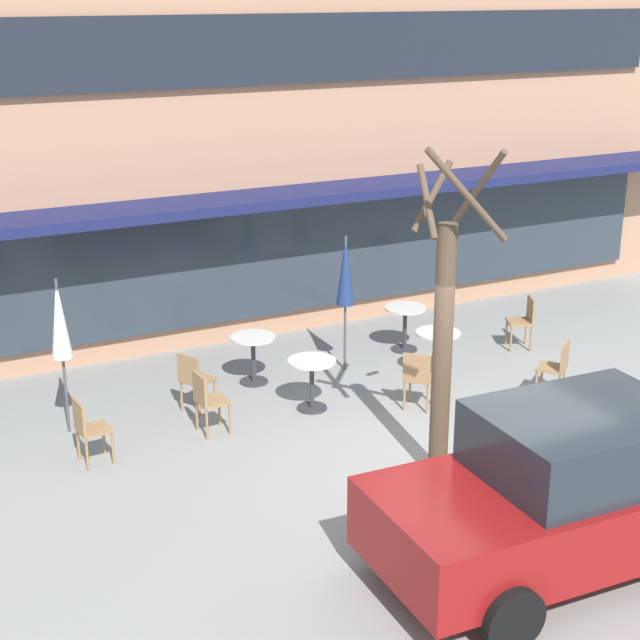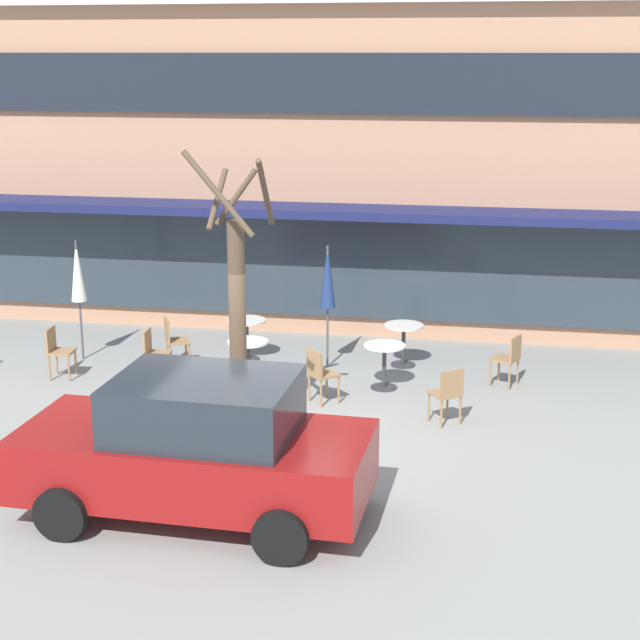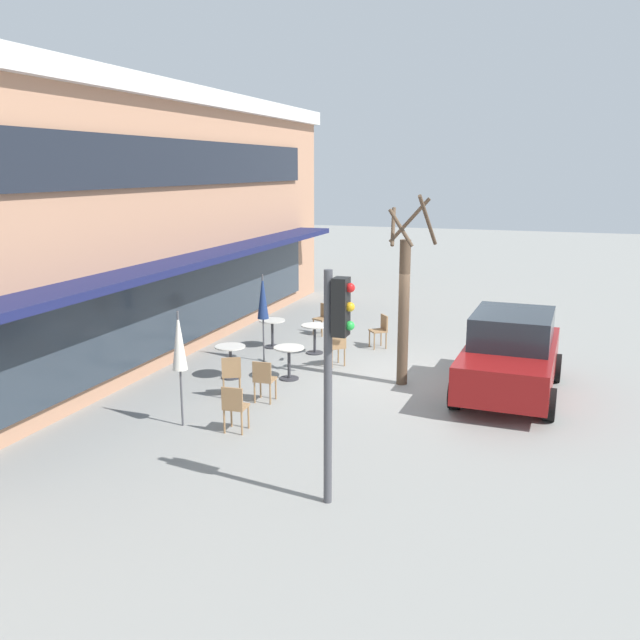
# 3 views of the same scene
# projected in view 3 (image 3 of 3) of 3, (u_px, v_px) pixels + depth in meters

# --- Properties ---
(ground_plane) EXTENTS (80.00, 80.00, 0.00)m
(ground_plane) POSITION_uv_depth(u_px,v_px,m) (416.00, 381.00, 15.39)
(ground_plane) COLOR gray
(building_facade) EXTENTS (19.82, 9.10, 6.75)m
(building_facade) POSITION_uv_depth(u_px,v_px,m) (47.00, 221.00, 17.83)
(building_facade) COLOR tan
(building_facade) RESTS_ON ground
(cafe_table_near_wall) EXTENTS (0.70, 0.70, 0.76)m
(cafe_table_near_wall) POSITION_uv_depth(u_px,v_px,m) (272.00, 329.00, 18.17)
(cafe_table_near_wall) COLOR #333338
(cafe_table_near_wall) RESTS_ON ground
(cafe_table_streetside) EXTENTS (0.70, 0.70, 0.76)m
(cafe_table_streetside) POSITION_uv_depth(u_px,v_px,m) (315.00, 334.00, 17.57)
(cafe_table_streetside) COLOR #333338
(cafe_table_streetside) RESTS_ON ground
(cafe_table_by_tree) EXTENTS (0.70, 0.70, 0.76)m
(cafe_table_by_tree) POSITION_uv_depth(u_px,v_px,m) (230.00, 356.00, 15.50)
(cafe_table_by_tree) COLOR #333338
(cafe_table_by_tree) RESTS_ON ground
(cafe_table_mid_patio) EXTENTS (0.70, 0.70, 0.76)m
(cafe_table_mid_patio) POSITION_uv_depth(u_px,v_px,m) (289.00, 357.00, 15.41)
(cafe_table_mid_patio) COLOR #333338
(cafe_table_mid_patio) RESTS_ON ground
(patio_umbrella_green_folded) EXTENTS (0.28, 0.28, 2.20)m
(patio_umbrella_green_folded) POSITION_uv_depth(u_px,v_px,m) (179.00, 342.00, 12.37)
(patio_umbrella_green_folded) COLOR #4C4C51
(patio_umbrella_green_folded) RESTS_ON ground
(patio_umbrella_cream_folded) EXTENTS (0.28, 0.28, 2.20)m
(patio_umbrella_cream_folded) POSITION_uv_depth(u_px,v_px,m) (263.00, 297.00, 16.60)
(patio_umbrella_cream_folded) COLOR #4C4C51
(patio_umbrella_cream_folded) RESTS_ON ground
(cafe_chair_0) EXTENTS (0.56, 0.56, 0.89)m
(cafe_chair_0) POSITION_uv_depth(u_px,v_px,m) (381.00, 329.00, 18.13)
(cafe_chair_0) COLOR #9E754C
(cafe_chair_0) RESTS_ON ground
(cafe_chair_1) EXTENTS (0.42, 0.42, 0.89)m
(cafe_chair_1) POSITION_uv_depth(u_px,v_px,m) (264.00, 378.00, 13.87)
(cafe_chair_1) COLOR #9E754C
(cafe_chair_1) RESTS_ON ground
(cafe_chair_2) EXTENTS (0.53, 0.53, 0.89)m
(cafe_chair_2) POSITION_uv_depth(u_px,v_px,m) (323.00, 317.00, 19.60)
(cafe_chair_2) COLOR #9E754C
(cafe_chair_2) RESTS_ON ground
(cafe_chair_3) EXTENTS (0.43, 0.43, 0.89)m
(cafe_chair_3) POSITION_uv_depth(u_px,v_px,m) (234.00, 405.00, 12.28)
(cafe_chair_3) COLOR #9E754C
(cafe_chair_3) RESTS_ON ground
(cafe_chair_4) EXTENTS (0.57, 0.57, 0.89)m
(cafe_chair_4) POSITION_uv_depth(u_px,v_px,m) (337.00, 345.00, 16.43)
(cafe_chair_4) COLOR #9E754C
(cafe_chair_4) RESTS_ON ground
(cafe_chair_5) EXTENTS (0.54, 0.54, 0.89)m
(cafe_chair_5) POSITION_uv_depth(u_px,v_px,m) (231.00, 373.00, 14.21)
(cafe_chair_5) COLOR #9E754C
(cafe_chair_5) RESTS_ON ground
(parked_sedan) EXTENTS (4.26, 2.14, 1.76)m
(parked_sedan) POSITION_uv_depth(u_px,v_px,m) (510.00, 354.00, 14.34)
(parked_sedan) COLOR maroon
(parked_sedan) RESTS_ON ground
(street_tree) EXTENTS (1.09, 1.08, 4.21)m
(street_tree) POSITION_uv_depth(u_px,v_px,m) (404.00, 302.00, 14.78)
(street_tree) COLOR brown
(street_tree) RESTS_ON ground
(traffic_light_pole) EXTENTS (0.26, 0.44, 3.40)m
(traffic_light_pole) POSITION_uv_depth(u_px,v_px,m) (335.00, 350.00, 9.28)
(traffic_light_pole) COLOR #47474C
(traffic_light_pole) RESTS_ON ground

